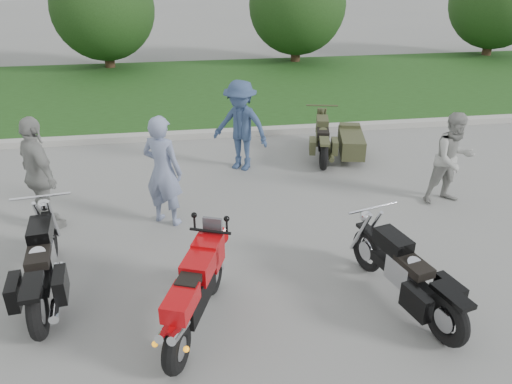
{
  "coord_description": "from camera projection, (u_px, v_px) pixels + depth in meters",
  "views": [
    {
      "loc": [
        -0.39,
        -5.67,
        4.34
      ],
      "look_at": [
        0.64,
        1.26,
        0.8
      ],
      "focal_mm": 35.0,
      "sensor_mm": 36.0,
      "label": 1
    }
  ],
  "objects": [
    {
      "name": "ground",
      "position": [
        224.0,
        286.0,
        7.01
      ],
      "size": [
        80.0,
        80.0,
        0.0
      ],
      "primitive_type": "plane",
      "color": "gray",
      "rests_on": "ground"
    },
    {
      "name": "curb",
      "position": [
        202.0,
        134.0,
        12.27
      ],
      "size": [
        60.0,
        0.3,
        0.15
      ],
      "primitive_type": "cube",
      "color": "#AAA8A0",
      "rests_on": "ground"
    },
    {
      "name": "tree_mid_left",
      "position": [
        103.0,
        8.0,
        17.54
      ],
      "size": [
        3.6,
        3.6,
        4.0
      ],
      "color": "#3F2B1C",
      "rests_on": "ground"
    },
    {
      "name": "grass_strip",
      "position": [
        195.0,
        90.0,
        15.94
      ],
      "size": [
        60.0,
        8.0,
        0.14
      ],
      "primitive_type": "cube",
      "color": "#265A1E",
      "rests_on": "ground"
    },
    {
      "name": "person_stripe",
      "position": [
        163.0,
        171.0,
        8.19
      ],
      "size": [
        0.83,
        0.75,
        1.91
      ],
      "primitive_type": "imported",
      "rotation": [
        0.0,
        0.0,
        2.6
      ],
      "color": "#7B86A7",
      "rests_on": "ground"
    },
    {
      "name": "cruiser_right",
      "position": [
        409.0,
        278.0,
        6.43
      ],
      "size": [
        0.8,
        2.24,
        0.88
      ],
      "rotation": [
        0.0,
        0.0,
        0.26
      ],
      "color": "black",
      "rests_on": "ground"
    },
    {
      "name": "person_denim",
      "position": [
        241.0,
        126.0,
        10.21
      ],
      "size": [
        1.4,
        1.26,
        1.89
      ],
      "primitive_type": "imported",
      "rotation": [
        0.0,
        0.0,
        -0.59
      ],
      "color": "#32466A",
      "rests_on": "ground"
    },
    {
      "name": "person_back",
      "position": [
        39.0,
        175.0,
        8.03
      ],
      "size": [
        1.04,
        1.2,
        1.94
      ],
      "primitive_type": "imported",
      "rotation": [
        0.0,
        0.0,
        2.18
      ],
      "color": "gray",
      "rests_on": "ground"
    },
    {
      "name": "tree_mid_right",
      "position": [
        297.0,
        5.0,
        18.46
      ],
      "size": [
        3.6,
        3.6,
        4.0
      ],
      "color": "#3F2B1C",
      "rests_on": "ground"
    },
    {
      "name": "cruiser_sidecar",
      "position": [
        339.0,
        142.0,
        10.96
      ],
      "size": [
        1.28,
        2.07,
        0.8
      ],
      "rotation": [
        0.0,
        0.0,
        -0.22
      ],
      "color": "black",
      "rests_on": "ground"
    },
    {
      "name": "tree_far_right",
      "position": [
        497.0,
        2.0,
        19.51
      ],
      "size": [
        3.6,
        3.6,
        4.0
      ],
      "color": "#3F2B1C",
      "rests_on": "ground"
    },
    {
      "name": "sportbike_red",
      "position": [
        195.0,
        292.0,
        5.99
      ],
      "size": [
        0.88,
        1.95,
        0.96
      ],
      "rotation": [
        0.0,
        0.0,
        -0.36
      ],
      "color": "black",
      "rests_on": "ground"
    },
    {
      "name": "person_grey",
      "position": [
        453.0,
        159.0,
        8.9
      ],
      "size": [
        0.91,
        0.75,
        1.7
      ],
      "primitive_type": "imported",
      "rotation": [
        0.0,
        0.0,
        0.13
      ],
      "color": "#9C9C96",
      "rests_on": "ground"
    },
    {
      "name": "cruiser_left",
      "position": [
        43.0,
        268.0,
        6.58
      ],
      "size": [
        0.57,
        2.38,
        0.92
      ],
      "rotation": [
        0.0,
        0.0,
        0.13
      ],
      "color": "black",
      "rests_on": "ground"
    }
  ]
}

